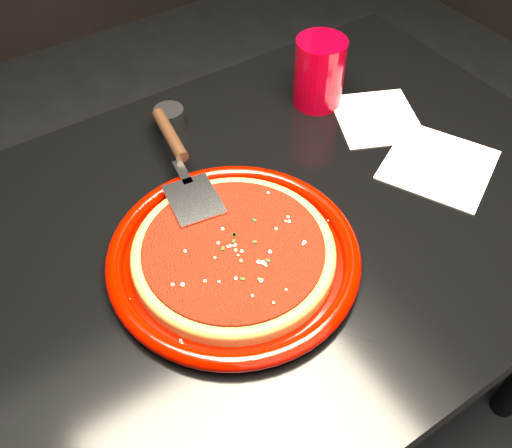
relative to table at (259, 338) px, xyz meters
The scene contains 13 objects.
floor 0.38m from the table, ahead, with size 4.00×4.00×0.01m, color black.
table is the anchor object (origin of this frame).
plate 0.40m from the table, 148.13° to the right, with size 0.38×0.38×0.03m, color #700400.
pizza_crust 0.40m from the table, 148.13° to the right, with size 0.31×0.31×0.02m, color brown.
pizza_crust_rim 0.41m from the table, 148.13° to the right, with size 0.31×0.31×0.02m, color brown.
pizza_sauce 0.42m from the table, 148.13° to the right, with size 0.27×0.27×0.01m, color maroon.
parmesan_dusting 0.42m from the table, 148.13° to the right, with size 0.26×0.26×0.01m, color beige, non-canonical shape.
basil_flecks 0.42m from the table, 148.13° to the right, with size 0.24×0.24×0.00m, color black, non-canonical shape.
pizza_server 0.45m from the table, 113.02° to the left, with size 0.09×0.32×0.02m, color silver, non-canonical shape.
cup 0.56m from the table, 36.51° to the left, with size 0.10×0.10×0.13m, color maroon.
napkin_a 0.51m from the table, 11.44° to the right, with size 0.18×0.18×0.00m, color white.
napkin_b 0.51m from the table, 15.57° to the left, with size 0.15×0.16×0.00m, color white.
ramekin 0.49m from the table, 91.96° to the left, with size 0.06×0.06×0.04m, color black.
Camera 1 is at (-0.35, -0.51, 1.43)m, focal length 40.00 mm.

